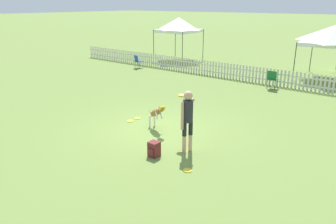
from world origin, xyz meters
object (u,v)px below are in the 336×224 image
at_px(handler_person, 187,114).
at_px(folding_chair_center, 272,78).
at_px(folding_chair_green_right, 138,60).
at_px(canopy_tent_secondary, 179,25).
at_px(frisbee_near_dog, 187,170).
at_px(canopy_tent_main, 336,35).
at_px(leaping_dog, 156,113).
at_px(frisbee_midfield, 130,121).
at_px(backpack_on_grass, 154,149).
at_px(frisbee_near_handler, 137,118).

xyz_separation_m(handler_person, folding_chair_center, (-0.88, 8.27, -0.57)).
xyz_separation_m(folding_chair_green_right, canopy_tent_secondary, (0.12, 4.14, 1.98)).
distance_m(frisbee_near_dog, folding_chair_green_right, 13.68).
bearing_deg(canopy_tent_secondary, canopy_tent_main, 0.08).
bearing_deg(folding_chair_center, canopy_tent_main, -115.19).
xyz_separation_m(leaping_dog, frisbee_midfield, (-1.23, 0.01, -0.58)).
xyz_separation_m(handler_person, frisbee_near_dog, (0.68, -0.93, -1.10)).
bearing_deg(frisbee_midfield, canopy_tent_secondary, 119.56).
bearing_deg(backpack_on_grass, frisbee_near_dog, -5.09).
bearing_deg(folding_chair_green_right, frisbee_midfield, 147.76).
bearing_deg(folding_chair_green_right, canopy_tent_main, -142.52).
relative_size(handler_person, folding_chair_green_right, 2.15).
relative_size(folding_chair_green_right, canopy_tent_secondary, 0.27).
relative_size(frisbee_near_handler, frisbee_near_dog, 1.00).
xyz_separation_m(frisbee_near_handler, folding_chair_green_right, (-6.64, 6.98, 0.48)).
height_order(leaping_dog, backpack_on_grass, leaping_dog).
distance_m(backpack_on_grass, folding_chair_green_right, 12.72).
distance_m(canopy_tent_main, canopy_tent_secondary, 10.26).
bearing_deg(handler_person, frisbee_near_dog, -120.78).
distance_m(frisbee_midfield, folding_chair_center, 7.84).
distance_m(handler_person, folding_chair_center, 8.33).
bearing_deg(handler_person, folding_chair_green_right, 72.70).
bearing_deg(frisbee_midfield, backpack_on_grass, -32.20).
bearing_deg(frisbee_near_dog, folding_chair_center, 99.63).
height_order(leaping_dog, canopy_tent_main, canopy_tent_main).
bearing_deg(folding_chair_green_right, canopy_tent_secondary, -76.05).
relative_size(canopy_tent_main, canopy_tent_secondary, 1.01).
distance_m(folding_chair_green_right, canopy_tent_secondary, 4.60).
xyz_separation_m(frisbee_near_handler, folding_chair_center, (2.09, 7.17, 0.53)).
distance_m(folding_chair_center, canopy_tent_secondary, 9.66).
bearing_deg(backpack_on_grass, folding_chair_center, 92.32).
bearing_deg(canopy_tent_main, frisbee_midfield, -108.02).
bearing_deg(frisbee_midfield, handler_person, -13.80).
relative_size(leaping_dog, backpack_on_grass, 2.55).
distance_m(handler_person, canopy_tent_main, 12.32).
distance_m(frisbee_near_dog, folding_chair_center, 9.34).
bearing_deg(canopy_tent_secondary, frisbee_midfield, -60.44).
xyz_separation_m(frisbee_near_handler, frisbee_midfield, (0.00, -0.37, 0.00)).
xyz_separation_m(leaping_dog, backpack_on_grass, (1.23, -1.54, -0.38)).
bearing_deg(backpack_on_grass, canopy_tent_secondary, 124.55).
xyz_separation_m(backpack_on_grass, canopy_tent_main, (1.28, 13.05, 2.15)).
bearing_deg(frisbee_near_dog, handler_person, 126.47).
relative_size(leaping_dog, canopy_tent_secondary, 0.36).
relative_size(frisbee_near_handler, folding_chair_green_right, 0.26).
bearing_deg(frisbee_near_handler, backpack_on_grass, -37.89).
distance_m(frisbee_near_handler, frisbee_midfield, 0.37).
relative_size(frisbee_midfield, canopy_tent_secondary, 0.07).
xyz_separation_m(leaping_dog, canopy_tent_secondary, (-7.74, 11.49, 1.88)).
bearing_deg(folding_chair_center, frisbee_near_dog, 97.08).
xyz_separation_m(frisbee_midfield, backpack_on_grass, (2.46, -1.55, 0.19)).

